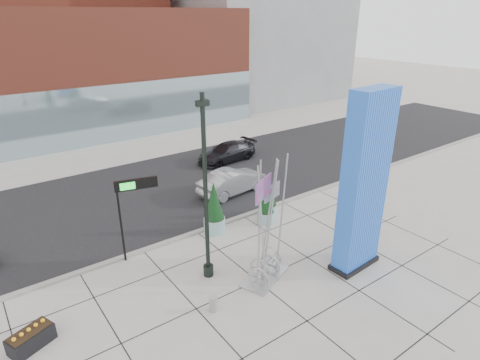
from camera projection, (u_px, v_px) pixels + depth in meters
ground at (225, 278)px, 17.34m from camera, size 160.00×160.00×0.00m
street_asphalt at (134, 198)px, 24.79m from camera, size 80.00×12.00×0.02m
curb_edge at (181, 238)px, 20.30m from camera, size 80.00×0.30×0.12m
tower_podium at (65, 74)px, 35.89m from camera, size 34.00×10.00×11.00m
tower_glass_front at (86, 117)px, 33.47m from camera, size 34.00×0.60×5.00m
building_grey_parking at (252, 26)px, 51.84m from camera, size 20.00×18.00×18.00m
blue_pylon at (364, 187)px, 16.74m from camera, size 2.45×1.20×7.98m
lamp_post at (206, 208)px, 16.26m from camera, size 0.51×0.44×7.94m
public_art_sculpture at (266, 249)px, 16.83m from camera, size 2.65×2.01×5.40m
concrete_bollard at (213, 304)px, 15.31m from camera, size 0.32×0.32×0.63m
overhead_street_sign at (132, 190)px, 17.62m from camera, size 1.84×0.61×3.93m
round_planter_east at (266, 204)px, 21.51m from camera, size 0.92×0.92×2.29m
round_planter_mid at (268, 196)px, 22.19m from camera, size 1.00×1.00×2.50m
round_planter_west at (214, 209)px, 20.49m from camera, size 1.12×1.12×2.81m
box_planter_north at (31, 338)px, 13.63m from camera, size 1.61×1.21×0.80m
car_silver_mid at (233, 182)px, 25.21m from camera, size 4.84×2.20×1.54m
car_dark_east at (227, 152)px, 30.66m from camera, size 4.98×2.39×1.40m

